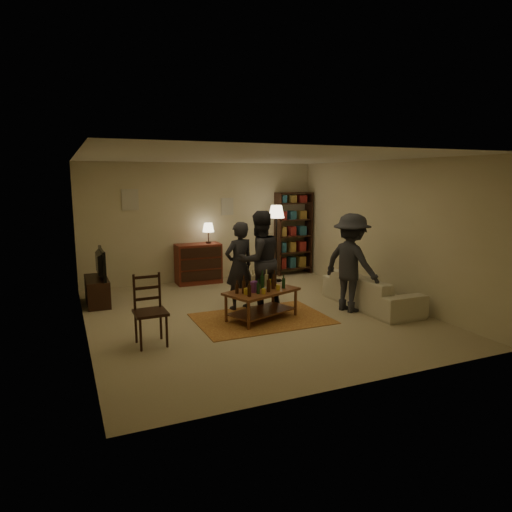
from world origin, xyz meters
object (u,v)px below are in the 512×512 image
tv_stand (97,284)px  person_left (239,266)px  bookshelf (293,232)px  sofa (371,291)px  floor_lamp (276,217)px  person_by_sofa (351,263)px  dresser (199,262)px  person_right (259,260)px  dining_chair (149,307)px  coffee_table (261,294)px

tv_stand → person_left: person_left is taller
bookshelf → sofa: bookshelf is taller
floor_lamp → person_by_sofa: 2.72m
dresser → floor_lamp: size_ratio=0.78×
floor_lamp → person_by_sofa: size_ratio=1.00×
floor_lamp → person_by_sofa: person_by_sofa is taller
bookshelf → tv_stand: bearing=-168.2°
sofa → floor_lamp: bearing=15.1°
bookshelf → person_right: (-2.00, -2.47, -0.14)m
bookshelf → person_left: bearing=-134.9°
dresser → person_by_sofa: 3.71m
dresser → dining_chair: bearing=-116.8°
person_right → coffee_table: bearing=61.3°
bookshelf → person_by_sofa: bookshelf is taller
coffee_table → tv_stand: (-2.47, 2.08, -0.05)m
sofa → person_by_sofa: bearing=95.7°
coffee_table → dining_chair: dining_chair is taller
sofa → person_by_sofa: (-0.50, -0.05, 0.57)m
dresser → sofa: size_ratio=0.65×
dresser → person_right: bearing=-79.7°
bookshelf → floor_lamp: bookshelf is taller
sofa → person_right: 2.16m
tv_stand → dresser: bearing=22.1°
person_right → person_by_sofa: size_ratio=1.02×
dining_chair → person_left: (1.82, 1.13, 0.25)m
dining_chair → floor_lamp: 4.58m
person_right → sofa: bearing=152.2°
dining_chair → tv_stand: 2.56m
bookshelf → person_left: size_ratio=1.26×
dresser → floor_lamp: (1.69, -0.52, 1.01)m
floor_lamp → sofa: (0.70, -2.60, -1.18)m
tv_stand → coffee_table: bearing=-40.2°
dining_chair → bookshelf: 5.45m
coffee_table → person_right: person_right is taller
tv_stand → person_right: 3.12m
person_left → sofa: bearing=146.7°
tv_stand → person_right: person_right is taller
tv_stand → person_by_sofa: person_by_sofa is taller
sofa → person_left: (-2.29, 0.83, 0.50)m
dining_chair → dresser: 3.83m
coffee_table → person_left: 0.81m
dresser → person_right: person_right is taller
bookshelf → coffee_table: bearing=-126.0°
tv_stand → person_left: size_ratio=0.66×
person_left → floor_lamp: bearing=-145.4°
coffee_table → sofa: bearing=-3.1°
tv_stand → person_right: bearing=-29.0°
tv_stand → floor_lamp: 4.11m
dining_chair → person_by_sofa: (3.62, 0.25, 0.33)m
person_by_sofa → person_right: bearing=46.8°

